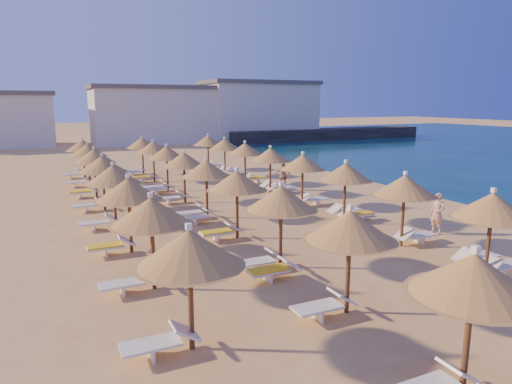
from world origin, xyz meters
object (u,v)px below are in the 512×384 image
jetty (328,134)px  parasol_row_west (220,175)px  parasol_row_east (323,168)px  beachgoer_a (437,213)px  beachgoer_c (283,176)px

jetty → parasol_row_west: size_ratio=0.86×
parasol_row_east → beachgoer_a: (2.47, -4.75, -1.41)m
parasol_row_west → beachgoer_c: bearing=44.1°
parasol_row_east → beachgoer_a: size_ratio=20.50×
beachgoer_a → jetty: bearing=138.0°
parasol_row_west → jetty: bearing=50.5°
beachgoer_c → beachgoer_a: bearing=-36.6°
parasol_row_west → beachgoer_c: 9.02m
beachgoer_c → beachgoer_a: size_ratio=1.03×
parasol_row_west → beachgoer_a: 9.08m
parasol_row_east → parasol_row_west: (-5.14, 0.00, 0.00)m
jetty → beachgoer_a: size_ratio=17.65×
beachgoer_a → parasol_row_west: bearing=-135.3°
parasol_row_west → beachgoer_a: size_ratio=20.50×
parasol_row_west → beachgoer_a: bearing=-31.9°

